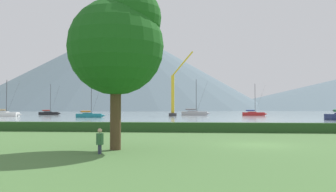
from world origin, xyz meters
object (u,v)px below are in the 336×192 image
Objects in this scene: sailboat_slip_4 at (254,114)px; sailboat_slip_2 at (89,115)px; dock_crane at (174,97)px; sailboat_slip_5 at (195,113)px; sailboat_slip_3 at (4,114)px; person_seated_viewer at (100,140)px; park_tree at (119,41)px; sailboat_slip_1 at (49,113)px.

sailboat_slip_2 is at bearing -148.05° from sailboat_slip_4.
sailboat_slip_2 is 0.53× the size of dock_crane.
dock_crane is (-5.40, -8.77, 4.39)m from sailboat_slip_5.
sailboat_slip_3 is 0.53× the size of dock_crane.
dock_crane reaches higher than sailboat_slip_5.
person_seated_viewer is 0.14× the size of park_tree.
sailboat_slip_2 is (22.05, -27.96, -0.01)m from sailboat_slip_1.
sailboat_slip_4 is 0.52× the size of dock_crane.
sailboat_slip_4 is 23.63m from dock_crane.
sailboat_slip_1 is 97.72m from park_tree.
sailboat_slip_5 is (-16.72, 1.78, 0.12)m from sailboat_slip_4.
sailboat_slip_3 is at bearing -166.38° from dock_crane.
sailboat_slip_2 is 1.00× the size of sailboat_slip_3.
sailboat_slip_2 is 24.79m from sailboat_slip_3.
sailboat_slip_4 is at bearing 19.02° from sailboat_slip_2.
sailboat_slip_1 is 1.06× the size of sailboat_slip_4.
sailboat_slip_2 is 63.42m from park_tree.
dock_crane is at bearing 87.75° from person_seated_viewer.
sailboat_slip_3 is 79.89m from park_tree.
person_seated_viewer is (20.42, -61.34, 0.13)m from sailboat_slip_2.
sailboat_slip_5 is (23.38, 25.16, 0.15)m from sailboat_slip_2.
park_tree is (42.99, -87.60, 5.29)m from sailboat_slip_1.
sailboat_slip_5 is 84.98m from park_tree.
sailboat_slip_4 reaches higher than park_tree.
sailboat_slip_3 is 43.41m from dock_crane.
sailboat_slip_5 is 0.60× the size of dock_crane.
sailboat_slip_2 is at bearing 104.36° from person_seated_viewer.
dock_crane reaches higher than sailboat_slip_3.
dock_crane is (-2.97, 76.02, -0.76)m from park_tree.
person_seated_viewer is at bearing -106.96° from park_tree.
sailboat_slip_1 is 98.89m from person_seated_viewer.
sailboat_slip_2 is at bearing -140.63° from sailboat_slip_5.
sailboat_slip_3 reaches higher than sailboat_slip_4.
sailboat_slip_3 is 1.02× the size of sailboat_slip_4.
sailboat_slip_1 is 1.04× the size of sailboat_slip_2.
sailboat_slip_5 is 8.43× the size of person_seated_viewer.
sailboat_slip_1 is 45.51m from sailboat_slip_5.
sailboat_slip_1 is at bearing 177.49° from sailboat_slip_4.
person_seated_viewer is at bearing -99.69° from sailboat_slip_5.
sailboat_slip_3 reaches higher than sailboat_slip_2.
sailboat_slip_1 is at bearing 78.87° from sailboat_slip_3.
sailboat_slip_5 is 86.55m from person_seated_viewer.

